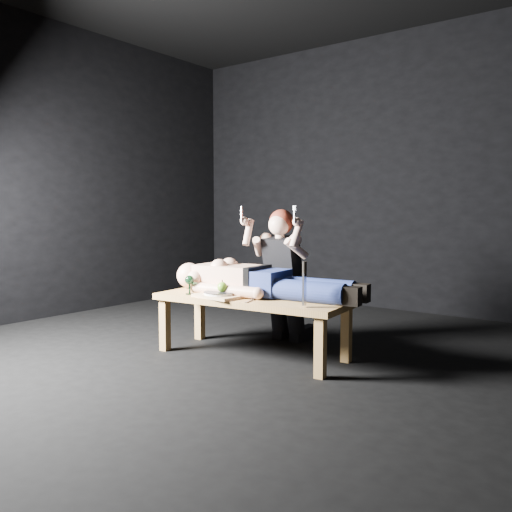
% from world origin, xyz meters
% --- Properties ---
extents(ground, '(5.00, 5.00, 0.00)m').
position_xyz_m(ground, '(0.00, 0.00, 0.00)').
color(ground, black).
rests_on(ground, ground).
extents(back_wall, '(5.00, 0.00, 5.00)m').
position_xyz_m(back_wall, '(0.00, 2.50, 1.50)').
color(back_wall, black).
rests_on(back_wall, ground).
extents(table, '(1.52, 0.69, 0.45)m').
position_xyz_m(table, '(0.06, 0.03, 0.23)').
color(table, '#B38445').
rests_on(table, ground).
extents(lying_man, '(1.51, 0.58, 0.26)m').
position_xyz_m(lying_man, '(0.09, 0.13, 0.58)').
color(lying_man, '#E1A78B').
rests_on(lying_man, table).
extents(kneeling_woman, '(0.63, 0.70, 1.13)m').
position_xyz_m(kneeling_woman, '(0.01, 0.57, 0.57)').
color(kneeling_woman, black).
rests_on(kneeling_woman, ground).
extents(serving_tray, '(0.37, 0.28, 0.02)m').
position_xyz_m(serving_tray, '(-0.12, -0.14, 0.46)').
color(serving_tray, tan).
rests_on(serving_tray, table).
extents(plate, '(0.25, 0.25, 0.02)m').
position_xyz_m(plate, '(-0.12, -0.14, 0.48)').
color(plate, white).
rests_on(plate, serving_tray).
extents(apple, '(0.08, 0.08, 0.08)m').
position_xyz_m(apple, '(-0.10, -0.13, 0.53)').
color(apple, '#4D911A').
rests_on(apple, plate).
extents(goblet, '(0.08, 0.08, 0.15)m').
position_xyz_m(goblet, '(-0.39, -0.17, 0.52)').
color(goblet, black).
rests_on(goblet, table).
extents(fork_flat, '(0.08, 0.15, 0.01)m').
position_xyz_m(fork_flat, '(-0.26, -0.18, 0.45)').
color(fork_flat, '#B2B2B7').
rests_on(fork_flat, table).
extents(knife_flat, '(0.05, 0.15, 0.01)m').
position_xyz_m(knife_flat, '(0.17, -0.14, 0.45)').
color(knife_flat, '#B2B2B7').
rests_on(knife_flat, table).
extents(spoon_flat, '(0.13, 0.11, 0.01)m').
position_xyz_m(spoon_flat, '(0.12, -0.06, 0.45)').
color(spoon_flat, '#B2B2B7').
rests_on(spoon_flat, table).
extents(carving_knife, '(0.04, 0.05, 0.30)m').
position_xyz_m(carving_knife, '(0.60, -0.11, 0.60)').
color(carving_knife, '#B2B2B7').
rests_on(carving_knife, table).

